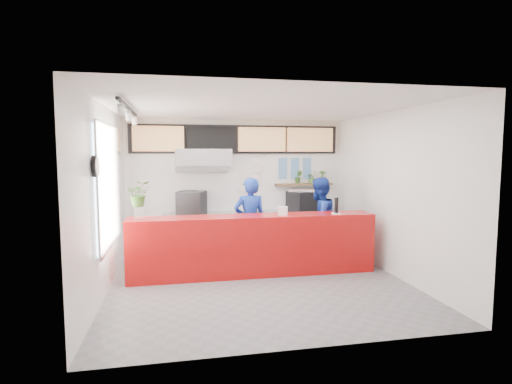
# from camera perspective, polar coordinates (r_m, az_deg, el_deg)

# --- Properties ---
(floor) EXTENTS (5.00, 5.00, 0.00)m
(floor) POSITION_cam_1_polar(r_m,az_deg,el_deg) (7.16, 0.31, -12.58)
(floor) COLOR slate
(floor) RESTS_ON ground
(ceiling) EXTENTS (5.00, 5.00, 0.00)m
(ceiling) POSITION_cam_1_polar(r_m,az_deg,el_deg) (6.85, 0.32, 12.01)
(ceiling) COLOR silver
(wall_back) EXTENTS (5.00, 0.00, 5.00)m
(wall_back) POSITION_cam_1_polar(r_m,az_deg,el_deg) (9.30, -2.76, 1.03)
(wall_back) COLOR white
(wall_back) RESTS_ON ground
(wall_left) EXTENTS (0.00, 5.00, 5.00)m
(wall_left) POSITION_cam_1_polar(r_m,az_deg,el_deg) (6.81, -20.78, -0.96)
(wall_left) COLOR white
(wall_left) RESTS_ON ground
(wall_right) EXTENTS (0.00, 5.00, 5.00)m
(wall_right) POSITION_cam_1_polar(r_m,az_deg,el_deg) (7.74, 18.76, -0.16)
(wall_right) COLOR white
(wall_right) RESTS_ON ground
(service_counter) EXTENTS (4.50, 0.60, 1.10)m
(service_counter) POSITION_cam_1_polar(r_m,az_deg,el_deg) (7.39, -0.31, -7.58)
(service_counter) COLOR #AB0C0C
(service_counter) RESTS_ON ground
(cream_band) EXTENTS (5.00, 0.02, 0.80)m
(cream_band) POSITION_cam_1_polar(r_m,az_deg,el_deg) (9.27, -2.78, 7.81)
(cream_band) COLOR beige
(cream_band) RESTS_ON wall_back
(prep_bench) EXTENTS (1.80, 0.60, 0.90)m
(prep_bench) POSITION_cam_1_polar(r_m,az_deg,el_deg) (9.06, -7.48, -5.84)
(prep_bench) COLOR #B2B5BA
(prep_bench) RESTS_ON ground
(panini_oven) EXTENTS (0.71, 0.71, 0.50)m
(panini_oven) POSITION_cam_1_polar(r_m,az_deg,el_deg) (8.94, -9.17, -1.48)
(panini_oven) COLOR black
(panini_oven) RESTS_ON prep_bench
(extraction_hood) EXTENTS (1.20, 0.70, 0.35)m
(extraction_hood) POSITION_cam_1_polar(r_m,az_deg,el_deg) (8.84, -7.60, 4.97)
(extraction_hood) COLOR #B2B5BA
(extraction_hood) RESTS_ON ceiling
(hood_lip) EXTENTS (1.20, 0.69, 0.31)m
(hood_lip) POSITION_cam_1_polar(r_m,az_deg,el_deg) (8.84, -7.58, 3.67)
(hood_lip) COLOR #B2B5BA
(hood_lip) RESTS_ON ceiling
(right_bench) EXTENTS (1.80, 0.60, 0.90)m
(right_bench) POSITION_cam_1_polar(r_m,az_deg,el_deg) (9.49, 6.57, -5.32)
(right_bench) COLOR #B2B5BA
(right_bench) RESTS_ON ground
(espresso_machine) EXTENTS (0.85, 0.75, 0.45)m
(espresso_machine) POSITION_cam_1_polar(r_m,az_deg,el_deg) (9.40, 6.88, -1.25)
(espresso_machine) COLOR black
(espresso_machine) RESTS_ON right_bench
(espresso_tray) EXTENTS (0.81, 0.69, 0.06)m
(espresso_tray) POSITION_cam_1_polar(r_m,az_deg,el_deg) (9.37, 6.90, 0.30)
(espresso_tray) COLOR #B8BCC0
(espresso_tray) RESTS_ON espresso_machine
(herb_shelf) EXTENTS (1.40, 0.18, 0.04)m
(herb_shelf) POSITION_cam_1_polar(r_m,az_deg,el_deg) (9.57, 6.85, 1.12)
(herb_shelf) COLOR brown
(herb_shelf) RESTS_ON wall_back
(menu_board_far_left) EXTENTS (1.10, 0.10, 0.55)m
(menu_board_far_left) POSITION_cam_1_polar(r_m,az_deg,el_deg) (9.07, -13.78, 7.40)
(menu_board_far_left) COLOR tan
(menu_board_far_left) RESTS_ON wall_back
(menu_board_mid_left) EXTENTS (1.10, 0.10, 0.55)m
(menu_board_mid_left) POSITION_cam_1_polar(r_m,az_deg,el_deg) (9.09, -6.39, 7.52)
(menu_board_mid_left) COLOR black
(menu_board_mid_left) RESTS_ON wall_back
(menu_board_mid_right) EXTENTS (1.10, 0.10, 0.55)m
(menu_board_mid_right) POSITION_cam_1_polar(r_m,az_deg,el_deg) (9.26, 0.84, 7.51)
(menu_board_mid_right) COLOR tan
(menu_board_mid_right) RESTS_ON wall_back
(menu_board_far_right) EXTENTS (1.10, 0.10, 0.55)m
(menu_board_far_right) POSITION_cam_1_polar(r_m,az_deg,el_deg) (9.57, 7.70, 7.40)
(menu_board_far_right) COLOR tan
(menu_board_far_right) RESTS_ON wall_back
(soffit) EXTENTS (4.80, 0.04, 0.65)m
(soffit) POSITION_cam_1_polar(r_m,az_deg,el_deg) (9.24, -2.75, 7.51)
(soffit) COLOR black
(soffit) RESTS_ON wall_back
(window_pane) EXTENTS (0.04, 2.20, 1.90)m
(window_pane) POSITION_cam_1_polar(r_m,az_deg,el_deg) (7.08, -20.19, 0.92)
(window_pane) COLOR silver
(window_pane) RESTS_ON wall_left
(window_frame) EXTENTS (0.03, 2.30, 2.00)m
(window_frame) POSITION_cam_1_polar(r_m,az_deg,el_deg) (7.08, -20.03, 0.93)
(window_frame) COLOR #B2B5BA
(window_frame) RESTS_ON wall_left
(wall_clock_rim) EXTENTS (0.05, 0.30, 0.30)m
(wall_clock_rim) POSITION_cam_1_polar(r_m,az_deg,el_deg) (5.88, -22.02, 3.42)
(wall_clock_rim) COLOR black
(wall_clock_rim) RESTS_ON wall_left
(wall_clock_face) EXTENTS (0.02, 0.26, 0.26)m
(wall_clock_face) POSITION_cam_1_polar(r_m,az_deg,el_deg) (5.87, -21.73, 3.43)
(wall_clock_face) COLOR white
(wall_clock_face) RESTS_ON wall_left
(track_rail) EXTENTS (0.05, 2.40, 0.04)m
(track_rail) POSITION_cam_1_polar(r_m,az_deg,el_deg) (6.75, -17.78, 11.34)
(track_rail) COLOR black
(track_rail) RESTS_ON ceiling
(dec_plate_a) EXTENTS (0.24, 0.03, 0.24)m
(dec_plate_a) POSITION_cam_1_polar(r_m,az_deg,el_deg) (9.28, -1.82, 2.57)
(dec_plate_a) COLOR silver
(dec_plate_a) RESTS_ON wall_back
(dec_plate_b) EXTENTS (0.24, 0.03, 0.24)m
(dec_plate_b) POSITION_cam_1_polar(r_m,az_deg,el_deg) (9.34, -0.00, 1.97)
(dec_plate_b) COLOR silver
(dec_plate_b) RESTS_ON wall_back
(dec_plate_c) EXTENTS (0.24, 0.03, 0.24)m
(dec_plate_c) POSITION_cam_1_polar(r_m,az_deg,el_deg) (9.30, -1.82, 0.72)
(dec_plate_c) COLOR silver
(dec_plate_c) RESTS_ON wall_back
(dec_plate_d) EXTENTS (0.24, 0.03, 0.24)m
(dec_plate_d) POSITION_cam_1_polar(r_m,az_deg,el_deg) (9.34, 0.30, 3.51)
(dec_plate_d) COLOR silver
(dec_plate_d) RESTS_ON wall_back
(photo_frame_a) EXTENTS (0.20, 0.02, 0.25)m
(photo_frame_a) POSITION_cam_1_polar(r_m,az_deg,el_deg) (9.48, 3.85, 4.13)
(photo_frame_a) COLOR #598CBF
(photo_frame_a) RESTS_ON wall_back
(photo_frame_b) EXTENTS (0.20, 0.02, 0.25)m
(photo_frame_b) POSITION_cam_1_polar(r_m,az_deg,el_deg) (9.56, 5.59, 4.13)
(photo_frame_b) COLOR #598CBF
(photo_frame_b) RESTS_ON wall_back
(photo_frame_c) EXTENTS (0.20, 0.02, 0.25)m
(photo_frame_c) POSITION_cam_1_polar(r_m,az_deg,el_deg) (9.65, 7.30, 4.12)
(photo_frame_c) COLOR #598CBF
(photo_frame_c) RESTS_ON wall_back
(photo_frame_d) EXTENTS (0.20, 0.02, 0.25)m
(photo_frame_d) POSITION_cam_1_polar(r_m,az_deg,el_deg) (9.49, 3.84, 2.62)
(photo_frame_d) COLOR #598CBF
(photo_frame_d) RESTS_ON wall_back
(photo_frame_e) EXTENTS (0.20, 0.02, 0.25)m
(photo_frame_e) POSITION_cam_1_polar(r_m,az_deg,el_deg) (9.57, 5.58, 2.63)
(photo_frame_e) COLOR #598CBF
(photo_frame_e) RESTS_ON wall_back
(photo_frame_f) EXTENTS (0.20, 0.02, 0.25)m
(photo_frame_f) POSITION_cam_1_polar(r_m,az_deg,el_deg) (9.66, 7.28, 2.64)
(photo_frame_f) COLOR #598CBF
(photo_frame_f) RESTS_ON wall_back
(staff_center) EXTENTS (0.66, 0.45, 1.76)m
(staff_center) POSITION_cam_1_polar(r_m,az_deg,el_deg) (7.90, -0.88, -4.30)
(staff_center) COLOR navy
(staff_center) RESTS_ON ground
(staff_right) EXTENTS (1.07, 1.01, 1.74)m
(staff_right) POSITION_cam_1_polar(r_m,az_deg,el_deg) (8.26, 8.96, -3.99)
(staff_right) COLOR navy
(staff_right) RESTS_ON ground
(herb_b) EXTENTS (0.21, 0.19, 0.31)m
(herb_b) POSITION_cam_1_polar(r_m,az_deg,el_deg) (9.52, 6.08, 2.15)
(herb_b) COLOR #386924
(herb_b) RESTS_ON herb_shelf
(herb_c) EXTENTS (0.31, 0.29, 0.28)m
(herb_c) POSITION_cam_1_polar(r_m,az_deg,el_deg) (9.62, 8.00, 2.09)
(herb_c) COLOR #386924
(herb_c) RESTS_ON herb_shelf
(herb_d) EXTENTS (0.19, 0.18, 0.30)m
(herb_d) POSITION_cam_1_polar(r_m,az_deg,el_deg) (9.71, 9.41, 2.14)
(herb_d) COLOR #386924
(herb_d) RESTS_ON herb_shelf
(glass_vase) EXTENTS (0.19, 0.19, 0.20)m
(glass_vase) POSITION_cam_1_polar(r_m,az_deg,el_deg) (7.14, -16.33, -2.95)
(glass_vase) COLOR white
(glass_vase) RESTS_ON service_counter
(basil_vase) EXTENTS (0.43, 0.39, 0.44)m
(basil_vase) POSITION_cam_1_polar(r_m,az_deg,el_deg) (7.10, -16.40, -0.25)
(basil_vase) COLOR #386924
(basil_vase) RESTS_ON glass_vase
(napkin_holder) EXTENTS (0.20, 0.15, 0.15)m
(napkin_holder) POSITION_cam_1_polar(r_m,az_deg,el_deg) (7.35, 3.84, -2.70)
(napkin_holder) COLOR white
(napkin_holder) RESTS_ON service_counter
(white_plate) EXTENTS (0.19, 0.19, 0.01)m
(white_plate) POSITION_cam_1_polar(r_m,az_deg,el_deg) (7.64, 11.39, -3.01)
(white_plate) COLOR white
(white_plate) RESTS_ON service_counter
(pepper_mill) EXTENTS (0.09, 0.09, 0.29)m
(pepper_mill) POSITION_cam_1_polar(r_m,az_deg,el_deg) (7.62, 11.41, -1.88)
(pepper_mill) COLOR black
(pepper_mill) RESTS_ON white_plate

